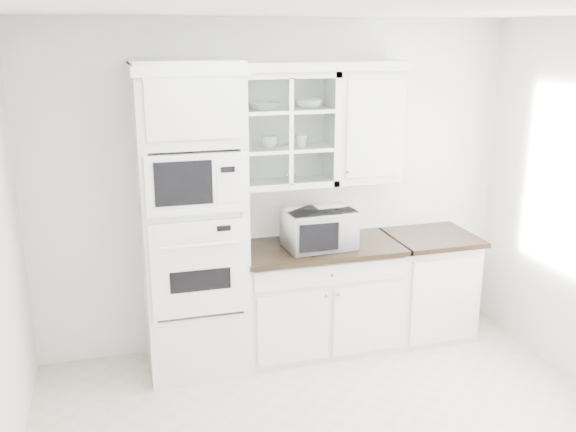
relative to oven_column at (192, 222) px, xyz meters
name	(u,v)px	position (x,y,z in m)	size (l,w,h in m)	color
room_shell	(331,167)	(0.75, -0.99, 0.58)	(4.00, 3.50, 2.70)	white
oven_column	(192,222)	(0.00, 0.00, 0.00)	(0.76, 0.68, 2.40)	silver
base_cabinet_run	(319,296)	(1.03, 0.03, -0.74)	(1.32, 0.67, 0.92)	silver
extra_base_cabinet	(427,284)	(2.03, 0.03, -0.74)	(0.72, 0.67, 0.92)	silver
upper_cabinet_glass	(285,129)	(0.78, 0.17, 0.65)	(0.80, 0.33, 0.90)	silver
upper_cabinet_solid	(365,126)	(1.46, 0.17, 0.65)	(0.55, 0.33, 0.90)	silver
crown_molding	(273,66)	(0.68, 0.14, 1.14)	(2.14, 0.38, 0.07)	white
countertop_microwave	(318,228)	(1.00, -0.02, -0.12)	(0.54, 0.45, 0.31)	white
bowl_a	(263,105)	(0.60, 0.18, 0.84)	(0.25, 0.25, 0.06)	white
bowl_b	(309,104)	(0.98, 0.17, 0.84)	(0.21, 0.21, 0.07)	white
cup_a	(269,142)	(0.65, 0.16, 0.56)	(0.12, 0.12, 0.10)	white
cup_b	(302,141)	(0.91, 0.15, 0.56)	(0.10, 0.10, 0.09)	white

